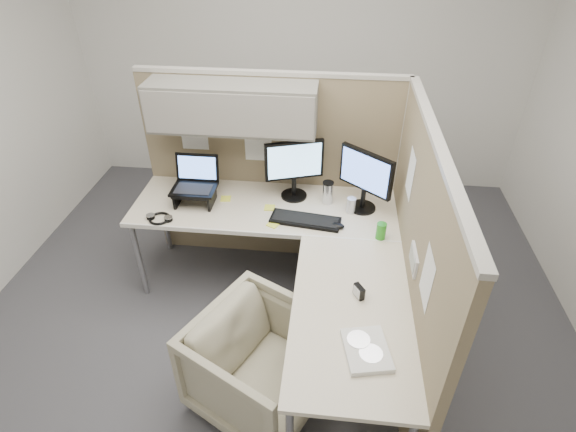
# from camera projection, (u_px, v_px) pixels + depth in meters

# --- Properties ---
(ground) EXTENTS (4.50, 4.50, 0.00)m
(ground) POSITION_uv_depth(u_px,v_px,m) (271.00, 327.00, 3.36)
(ground) COLOR #404046
(ground) RESTS_ON ground
(partition_back) EXTENTS (2.00, 0.36, 1.63)m
(partition_back) POSITION_uv_depth(u_px,v_px,m) (255.00, 143.00, 3.41)
(partition_back) COLOR #877658
(partition_back) RESTS_ON ground
(partition_right) EXTENTS (0.07, 2.03, 1.63)m
(partition_right) POSITION_uv_depth(u_px,v_px,m) (412.00, 258.00, 2.75)
(partition_right) COLOR #877658
(partition_right) RESTS_ON ground
(desk) EXTENTS (2.00, 1.98, 0.73)m
(desk) POSITION_uv_depth(u_px,v_px,m) (290.00, 246.00, 3.05)
(desk) COLOR beige
(desk) RESTS_ON ground
(office_chair) EXTENTS (0.92, 0.94, 0.73)m
(office_chair) POSITION_uv_depth(u_px,v_px,m) (261.00, 361.00, 2.67)
(office_chair) COLOR #B3AE8E
(office_chair) RESTS_ON ground
(monitor_left) EXTENTS (0.43, 0.20, 0.47)m
(monitor_left) POSITION_uv_depth(u_px,v_px,m) (294.00, 165.00, 3.33)
(monitor_left) COLOR black
(monitor_left) RESTS_ON desk
(monitor_right) EXTENTS (0.36, 0.31, 0.47)m
(monitor_right) POSITION_uv_depth(u_px,v_px,m) (365.00, 176.00, 3.19)
(monitor_right) COLOR black
(monitor_right) RESTS_ON desk
(laptop_station) EXTENTS (0.33, 0.28, 0.34)m
(laptop_station) POSITION_uv_depth(u_px,v_px,m) (195.00, 186.00, 3.36)
(laptop_station) COLOR black
(laptop_station) RESTS_ON desk
(keyboard) EXTENTS (0.52, 0.23, 0.02)m
(keyboard) POSITION_uv_depth(u_px,v_px,m) (305.00, 220.00, 3.20)
(keyboard) COLOR black
(keyboard) RESTS_ON desk
(mouse) EXTENTS (0.11, 0.08, 0.03)m
(mouse) POSITION_uv_depth(u_px,v_px,m) (338.00, 226.00, 3.14)
(mouse) COLOR black
(mouse) RESTS_ON desk
(travel_mug) EXTENTS (0.08, 0.08, 0.18)m
(travel_mug) POSITION_uv_depth(u_px,v_px,m) (328.00, 192.00, 3.36)
(travel_mug) COLOR silver
(travel_mug) RESTS_ON desk
(soda_can_green) EXTENTS (0.07, 0.07, 0.12)m
(soda_can_green) POSITION_uv_depth(u_px,v_px,m) (381.00, 231.00, 3.02)
(soda_can_green) COLOR #268C1E
(soda_can_green) RESTS_ON desk
(soda_can_silver) EXTENTS (0.07, 0.07, 0.12)m
(soda_can_silver) POSITION_uv_depth(u_px,v_px,m) (351.00, 205.00, 3.28)
(soda_can_silver) COLOR silver
(soda_can_silver) RESTS_ON desk
(sticky_note_c) EXTENTS (0.08, 0.08, 0.01)m
(sticky_note_c) POSITION_uv_depth(u_px,v_px,m) (226.00, 199.00, 3.45)
(sticky_note_c) COLOR #E7EC3E
(sticky_note_c) RESTS_ON desk
(sticky_note_b) EXTENTS (0.10, 0.10, 0.01)m
(sticky_note_b) POSITION_uv_depth(u_px,v_px,m) (273.00, 224.00, 3.18)
(sticky_note_b) COLOR #E7EC3E
(sticky_note_b) RESTS_ON desk
(sticky_note_d) EXTENTS (0.08, 0.08, 0.01)m
(sticky_note_d) POSITION_uv_depth(u_px,v_px,m) (270.00, 208.00, 3.35)
(sticky_note_d) COLOR #E7EC3E
(sticky_note_d) RESTS_ON desk
(headphones) EXTENTS (0.20, 0.17, 0.03)m
(headphones) POSITION_uv_depth(u_px,v_px,m) (160.00, 218.00, 3.22)
(headphones) COLOR black
(headphones) RESTS_ON desk
(paper_stack) EXTENTS (0.27, 0.32, 0.03)m
(paper_stack) POSITION_uv_depth(u_px,v_px,m) (366.00, 350.00, 2.28)
(paper_stack) COLOR white
(paper_stack) RESTS_ON desk
(desk_clock) EXTENTS (0.07, 0.08, 0.08)m
(desk_clock) POSITION_uv_depth(u_px,v_px,m) (359.00, 292.00, 2.58)
(desk_clock) COLOR black
(desk_clock) RESTS_ON desk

